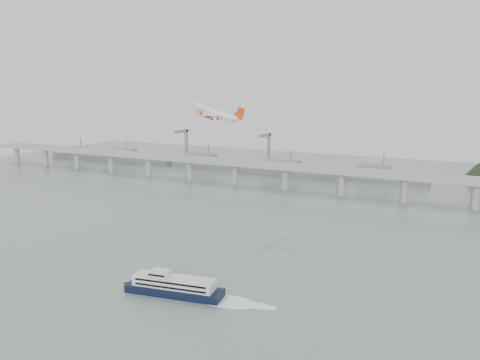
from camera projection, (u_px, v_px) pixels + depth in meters
The scene contains 5 objects.
ground at pixel (188, 273), 224.27m from camera, with size 900.00×900.00×0.00m, color slate.
bridge at pixel (317, 173), 396.15m from camera, with size 800.00×22.00×23.90m.
distant_fleet at pixel (203, 163), 524.43m from camera, with size 453.00×60.90×40.00m.
ferry at pixel (174, 286), 199.91m from camera, with size 70.28×20.86×13.32m.
airliner at pixel (216, 113), 297.89m from camera, with size 42.54×38.55×14.61m.
Camera 1 is at (119.31, -176.93, 85.86)m, focal length 35.00 mm.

